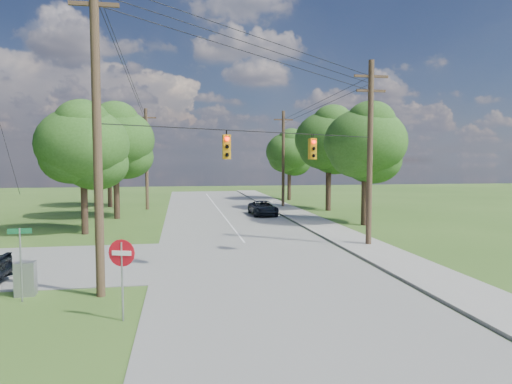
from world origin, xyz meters
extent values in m
plane|color=#35581D|center=(0.00, 0.00, 0.00)|extent=(140.00, 140.00, 0.00)
cube|color=gray|center=(2.00, 5.00, 0.01)|extent=(10.00, 100.00, 0.03)
cube|color=gray|center=(8.70, 5.00, 0.06)|extent=(2.60, 100.00, 0.12)
cylinder|color=brown|center=(-4.60, 0.40, 6.00)|extent=(0.32, 0.32, 12.00)
cube|color=brown|center=(-4.60, 0.40, 10.30)|extent=(1.70, 0.12, 0.14)
cylinder|color=brown|center=(8.90, 8.00, 5.25)|extent=(0.32, 0.32, 10.50)
cube|color=brown|center=(8.90, 8.00, 9.60)|extent=(2.00, 0.12, 0.14)
cube|color=brown|center=(8.90, 8.00, 8.80)|extent=(1.70, 0.12, 0.14)
cylinder|color=brown|center=(8.90, 30.00, 5.00)|extent=(0.32, 0.32, 10.00)
cube|color=brown|center=(8.90, 30.00, 9.10)|extent=(2.00, 0.12, 0.14)
cylinder|color=brown|center=(-5.00, 30.00, 5.00)|extent=(0.32, 0.32, 10.00)
cube|color=brown|center=(-5.00, 30.00, 9.10)|extent=(2.00, 0.12, 0.14)
cylinder|color=black|center=(2.15, 4.20, 10.35)|extent=(13.52, 7.63, 1.53)
cylinder|color=black|center=(2.15, 4.20, 9.95)|extent=(13.52, 7.63, 1.53)
cylinder|color=black|center=(2.15, 4.20, 9.55)|extent=(13.52, 7.63, 1.53)
cylinder|color=black|center=(8.90, 19.00, 9.35)|extent=(0.03, 22.00, 0.53)
cylinder|color=black|center=(-4.80, 15.20, 10.10)|extent=(0.43, 29.60, 2.03)
cylinder|color=black|center=(8.90, 19.00, 8.95)|extent=(0.03, 22.00, 0.53)
cylinder|color=black|center=(-4.80, 15.20, 9.70)|extent=(0.43, 29.60, 2.03)
cylinder|color=black|center=(2.15, 4.20, 6.20)|extent=(13.52, 7.63, 0.04)
cube|color=orange|center=(0.26, 3.02, 5.48)|extent=(0.32, 0.22, 1.05)
sphere|color=#FF0C05|center=(0.26, 2.88, 5.83)|extent=(0.17, 0.17, 0.17)
cube|color=orange|center=(0.26, 3.26, 5.48)|extent=(0.32, 0.22, 1.05)
sphere|color=#FF0C05|center=(0.26, 3.40, 5.83)|extent=(0.17, 0.17, 0.17)
cube|color=orange|center=(4.85, 5.60, 5.48)|extent=(0.32, 0.22, 1.05)
sphere|color=#FF0C05|center=(4.85, 5.46, 5.83)|extent=(0.17, 0.17, 0.17)
cube|color=orange|center=(4.85, 5.84, 5.48)|extent=(0.32, 0.22, 1.05)
sphere|color=#FF0C05|center=(4.85, 5.98, 5.83)|extent=(0.17, 0.17, 0.17)
cylinder|color=#402B20|center=(-8.00, 15.00, 1.57)|extent=(0.45, 0.45, 3.15)
ellipsoid|color=#234B16|center=(-8.00, 15.00, 5.94)|extent=(6.00, 6.00, 4.92)
cylinder|color=#402B20|center=(-7.00, 23.00, 1.75)|extent=(0.50, 0.50, 3.50)
ellipsoid|color=#234B16|center=(-7.00, 23.00, 6.60)|extent=(6.40, 6.40, 5.25)
cylinder|color=#402B20|center=(-9.00, 33.00, 1.66)|extent=(0.48, 0.47, 3.32)
ellipsoid|color=#234B16|center=(-9.00, 33.00, 6.27)|extent=(6.00, 6.00, 4.92)
cylinder|color=#402B20|center=(12.00, 16.00, 1.66)|extent=(0.48, 0.48, 3.32)
ellipsoid|color=#234B16|center=(12.00, 16.00, 6.27)|extent=(6.20, 6.20, 5.08)
cylinder|color=#402B20|center=(12.50, 26.00, 1.84)|extent=(0.52, 0.52, 3.67)
ellipsoid|color=#234B16|center=(12.50, 26.00, 6.93)|extent=(6.60, 6.60, 5.41)
cylinder|color=#402B20|center=(11.50, 38.00, 1.57)|extent=(0.45, 0.45, 3.15)
ellipsoid|color=#234B16|center=(11.50, 38.00, 5.94)|extent=(5.80, 5.80, 4.76)
imported|color=black|center=(5.50, 23.12, 0.67)|extent=(2.20, 4.61, 1.27)
cube|color=gray|center=(-7.30, 0.92, 0.62)|extent=(0.71, 0.53, 1.24)
cylinder|color=gray|center=(-3.50, -2.35, 1.22)|extent=(0.07, 0.07, 2.43)
cylinder|color=red|center=(-3.50, -2.35, 2.10)|extent=(0.81, 0.29, 0.84)
cube|color=white|center=(-3.50, -2.38, 2.10)|extent=(0.59, 0.22, 0.14)
cylinder|color=gray|center=(-7.19, 0.16, 1.29)|extent=(0.06, 0.06, 2.58)
cube|color=#12512C|center=(-7.19, 0.16, 2.48)|extent=(0.77, 0.11, 0.19)
camera|label=1|loc=(-1.72, -16.48, 4.91)|focal=32.00mm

